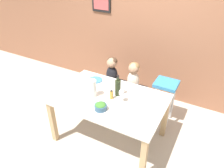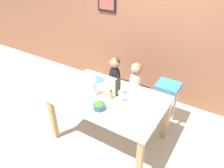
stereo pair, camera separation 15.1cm
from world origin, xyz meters
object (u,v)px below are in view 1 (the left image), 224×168
at_px(wine_glass_near, 122,93).
at_px(person_child_left, 112,69).
at_px(paper_towel_roll, 92,88).
at_px(dinner_plate_back_right, 151,99).
at_px(wine_bottle, 118,87).
at_px(person_child_center, 134,75).
at_px(chair_far_center, 132,92).
at_px(dinner_plate_front_left, 70,97).
at_px(salad_bowl_large, 101,106).
at_px(chair_far_left, 112,86).
at_px(chair_right_highchair, 165,92).
at_px(dinner_plate_front_right, 127,118).
at_px(dinner_plate_back_left, 95,80).

bearing_deg(wine_glass_near, person_child_left, 126.13).
bearing_deg(paper_towel_roll, dinner_plate_back_right, 21.92).
relative_size(person_child_left, wine_bottle, 1.56).
distance_m(person_child_center, wine_bottle, 0.65).
distance_m(chair_far_center, person_child_center, 0.35).
bearing_deg(person_child_center, dinner_plate_front_left, -116.53).
bearing_deg(person_child_center, salad_bowl_large, -90.45).
bearing_deg(wine_glass_near, chair_far_left, 126.20).
bearing_deg(wine_glass_near, chair_right_highchair, 62.16).
height_order(chair_far_left, wine_glass_near, wine_glass_near).
relative_size(chair_right_highchair, wine_bottle, 2.42).
relative_size(person_child_center, dinner_plate_back_right, 2.22).
relative_size(chair_far_center, wine_glass_near, 2.42).
bearing_deg(dinner_plate_back_right, chair_far_center, 132.81).
distance_m(paper_towel_roll, dinner_plate_front_right, 0.66).
distance_m(chair_right_highchair, person_child_center, 0.57).
height_order(chair_far_center, dinner_plate_back_right, dinner_plate_back_right).
height_order(wine_glass_near, dinner_plate_front_right, wine_glass_near).
height_order(chair_far_left, dinner_plate_front_right, dinner_plate_front_right).
bearing_deg(salad_bowl_large, chair_far_center, 89.55).
xyz_separation_m(chair_far_left, dinner_plate_back_left, (-0.05, -0.45, 0.36)).
bearing_deg(chair_right_highchair, dinner_plate_back_right, -96.70).
distance_m(chair_right_highchair, dinner_plate_back_right, 0.55).
relative_size(salad_bowl_large, dinner_plate_back_left, 0.74).
bearing_deg(dinner_plate_back_left, chair_far_center, 45.52).
relative_size(chair_right_highchair, dinner_plate_front_right, 3.45).
xyz_separation_m(wine_bottle, wine_glass_near, (0.11, -0.12, 0.02)).
xyz_separation_m(salad_bowl_large, dinner_plate_back_right, (0.49, 0.50, -0.04)).
bearing_deg(dinner_plate_back_right, dinner_plate_front_left, -153.97).
height_order(person_child_left, paper_towel_roll, paper_towel_roll).
relative_size(chair_far_center, chair_right_highchair, 0.62).
distance_m(person_child_left, salad_bowl_large, 1.09).
relative_size(chair_far_left, person_child_left, 0.96).
xyz_separation_m(chair_far_left, dinner_plate_front_right, (0.76, -1.02, 0.36)).
bearing_deg(dinner_plate_back_right, dinner_plate_back_left, 175.62).
relative_size(chair_right_highchair, paper_towel_roll, 2.99).
bearing_deg(person_child_center, dinner_plate_back_right, -47.30).
xyz_separation_m(person_child_center, dinner_plate_front_right, (0.37, -1.02, 0.01)).
bearing_deg(dinner_plate_back_left, chair_right_highchair, 24.54).
distance_m(chair_far_left, dinner_plate_front_right, 1.33).
height_order(dinner_plate_front_left, dinner_plate_front_right, same).
bearing_deg(paper_towel_roll, dinner_plate_front_left, -143.41).
bearing_deg(salad_bowl_large, dinner_plate_front_left, 178.32).
relative_size(paper_towel_roll, dinner_plate_back_left, 1.15).
xyz_separation_m(person_child_center, dinner_plate_back_right, (0.48, -0.52, 0.01)).
distance_m(wine_glass_near, dinner_plate_front_left, 0.71).
distance_m(paper_towel_roll, wine_glass_near, 0.41).
bearing_deg(dinner_plate_front_left, dinner_plate_back_right, 26.03).
bearing_deg(dinner_plate_front_left, dinner_plate_front_right, -1.17).
bearing_deg(dinner_plate_back_left, dinner_plate_front_left, -96.08).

